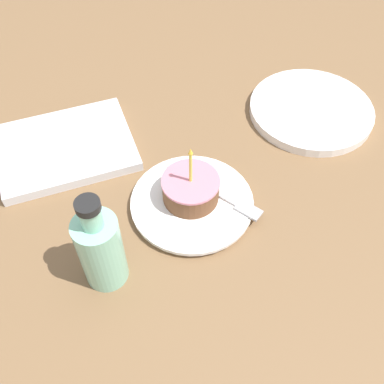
{
  "coord_description": "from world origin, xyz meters",
  "views": [
    {
      "loc": [
        -0.18,
        -0.44,
        0.63
      ],
      "look_at": [
        -0.01,
        0.01,
        0.04
      ],
      "focal_mm": 42.0,
      "sensor_mm": 36.0,
      "label": 1
    }
  ],
  "objects_px": {
    "bottle": "(101,249)",
    "marble_board": "(66,147)",
    "fork": "(219,194)",
    "cake_slice": "(191,189)",
    "side_plate": "(311,110)",
    "plate": "(192,203)"
  },
  "relations": [
    {
      "from": "side_plate",
      "to": "plate",
      "type": "bearing_deg",
      "value": -155.53
    },
    {
      "from": "cake_slice",
      "to": "side_plate",
      "type": "xyz_separation_m",
      "value": [
        0.32,
        0.14,
        -0.03
      ]
    },
    {
      "from": "cake_slice",
      "to": "marble_board",
      "type": "distance_m",
      "value": 0.28
    },
    {
      "from": "plate",
      "to": "bottle",
      "type": "bearing_deg",
      "value": -155.0
    },
    {
      "from": "plate",
      "to": "cake_slice",
      "type": "bearing_deg",
      "value": 88.37
    },
    {
      "from": "bottle",
      "to": "side_plate",
      "type": "height_order",
      "value": "bottle"
    },
    {
      "from": "cake_slice",
      "to": "side_plate",
      "type": "height_order",
      "value": "cake_slice"
    },
    {
      "from": "plate",
      "to": "bottle",
      "type": "height_order",
      "value": "bottle"
    },
    {
      "from": "fork",
      "to": "bottle",
      "type": "distance_m",
      "value": 0.24
    },
    {
      "from": "plate",
      "to": "bottle",
      "type": "xyz_separation_m",
      "value": [
        -0.17,
        -0.08,
        0.06
      ]
    },
    {
      "from": "cake_slice",
      "to": "marble_board",
      "type": "height_order",
      "value": "cake_slice"
    },
    {
      "from": "bottle",
      "to": "marble_board",
      "type": "distance_m",
      "value": 0.3
    },
    {
      "from": "marble_board",
      "to": "bottle",
      "type": "bearing_deg",
      "value": -87.38
    },
    {
      "from": "cake_slice",
      "to": "fork",
      "type": "distance_m",
      "value": 0.05
    },
    {
      "from": "marble_board",
      "to": "side_plate",
      "type": "bearing_deg",
      "value": -7.49
    },
    {
      "from": "bottle",
      "to": "marble_board",
      "type": "relative_size",
      "value": 0.73
    },
    {
      "from": "fork",
      "to": "marble_board",
      "type": "relative_size",
      "value": 0.68
    },
    {
      "from": "bottle",
      "to": "plate",
      "type": "bearing_deg",
      "value": 25.0
    },
    {
      "from": "cake_slice",
      "to": "side_plate",
      "type": "distance_m",
      "value": 0.35
    },
    {
      "from": "fork",
      "to": "marble_board",
      "type": "height_order",
      "value": "fork"
    },
    {
      "from": "cake_slice",
      "to": "bottle",
      "type": "distance_m",
      "value": 0.19
    },
    {
      "from": "plate",
      "to": "marble_board",
      "type": "bearing_deg",
      "value": 131.1
    }
  ]
}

